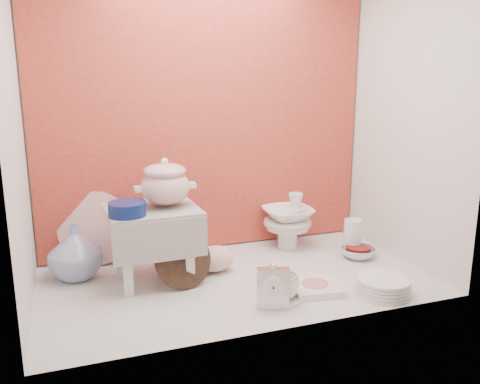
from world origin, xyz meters
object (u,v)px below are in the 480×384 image
(plush_pig, at_px, (215,258))
(gold_rim_teacup, at_px, (283,286))
(blue_white_vase, at_px, (75,252))
(mantel_clock, at_px, (273,286))
(soup_tureen, at_px, (165,182))
(dinner_plate_stack, at_px, (383,286))
(crystal_bowl, at_px, (358,253))
(porcelain_tower, at_px, (288,220))
(step_stool, at_px, (153,245))
(floral_platter, at_px, (95,228))

(plush_pig, xyz_separation_m, gold_rim_teacup, (0.19, -0.40, -0.01))
(blue_white_vase, relative_size, mantel_clock, 1.34)
(soup_tureen, relative_size, dinner_plate_stack, 1.08)
(soup_tureen, distance_m, crystal_bowl, 1.09)
(plush_pig, distance_m, crystal_bowl, 0.77)
(plush_pig, xyz_separation_m, porcelain_tower, (0.49, 0.21, 0.08))
(step_stool, relative_size, dinner_plate_stack, 1.65)
(floral_platter, bearing_deg, blue_white_vase, -122.62)
(soup_tureen, distance_m, mantel_clock, 0.68)
(floral_platter, bearing_deg, porcelain_tower, -5.79)
(mantel_clock, bearing_deg, step_stool, 151.49)
(mantel_clock, distance_m, dinner_plate_stack, 0.52)
(plush_pig, distance_m, gold_rim_teacup, 0.44)
(dinner_plate_stack, relative_size, porcelain_tower, 0.80)
(plush_pig, bearing_deg, dinner_plate_stack, -15.18)
(soup_tureen, bearing_deg, gold_rim_teacup, -44.07)
(floral_platter, distance_m, porcelain_tower, 1.03)
(step_stool, xyz_separation_m, mantel_clock, (0.41, -0.45, -0.08))
(blue_white_vase, bearing_deg, porcelain_tower, 3.26)
(floral_platter, relative_size, plush_pig, 1.57)
(step_stool, height_order, crystal_bowl, step_stool)
(blue_white_vase, bearing_deg, gold_rim_teacup, -33.36)
(soup_tureen, xyz_separation_m, plush_pig, (0.23, -0.01, -0.40))
(mantel_clock, relative_size, crystal_bowl, 1.09)
(gold_rim_teacup, xyz_separation_m, crystal_bowl, (0.58, 0.33, -0.04))
(step_stool, xyz_separation_m, plush_pig, (0.30, 0.00, -0.11))
(floral_platter, distance_m, mantel_clock, 1.01)
(floral_platter, distance_m, plush_pig, 0.63)
(mantel_clock, xyz_separation_m, dinner_plate_stack, (0.51, -0.03, -0.06))
(mantel_clock, height_order, dinner_plate_stack, mantel_clock)
(dinner_plate_stack, bearing_deg, blue_white_vase, 153.43)
(blue_white_vase, distance_m, crystal_bowl, 1.43)
(floral_platter, xyz_separation_m, plush_pig, (0.53, -0.32, -0.11))
(step_stool, distance_m, blue_white_vase, 0.38)
(step_stool, bearing_deg, plush_pig, -1.03)
(plush_pig, bearing_deg, step_stool, -156.59)
(blue_white_vase, bearing_deg, step_stool, -23.81)
(soup_tureen, distance_m, gold_rim_teacup, 0.70)
(mantel_clock, relative_size, gold_rim_teacup, 1.46)
(dinner_plate_stack, bearing_deg, plush_pig, 142.16)
(blue_white_vase, height_order, crystal_bowl, blue_white_vase)
(blue_white_vase, xyz_separation_m, porcelain_tower, (1.13, 0.06, 0.02))
(plush_pig, bearing_deg, crystal_bowl, 17.68)
(blue_white_vase, height_order, dinner_plate_stack, blue_white_vase)
(floral_platter, height_order, gold_rim_teacup, floral_platter)
(step_stool, xyz_separation_m, floral_platter, (-0.24, 0.32, 0.01))
(floral_platter, xyz_separation_m, porcelain_tower, (1.02, -0.10, -0.03))
(blue_white_vase, xyz_separation_m, crystal_bowl, (1.41, -0.21, -0.10))
(step_stool, relative_size, mantel_clock, 2.11)
(porcelain_tower, bearing_deg, step_stool, -164.55)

